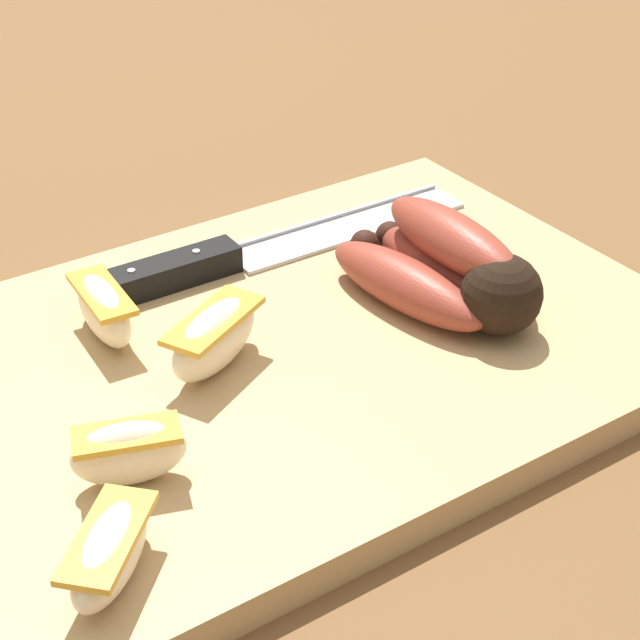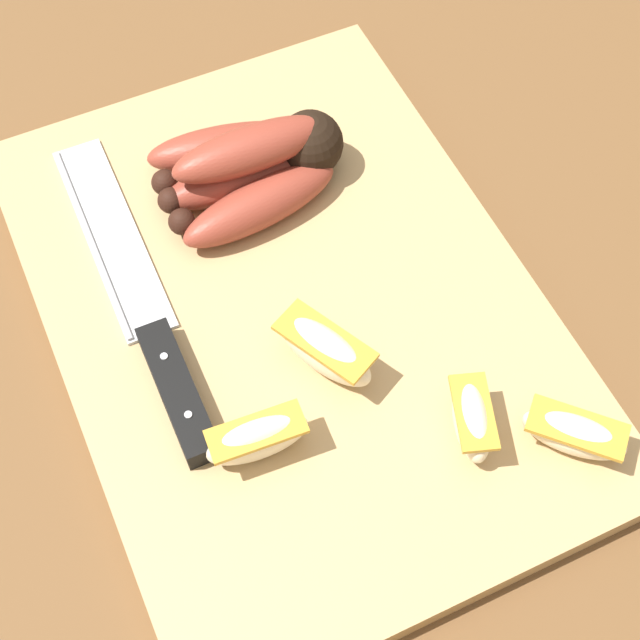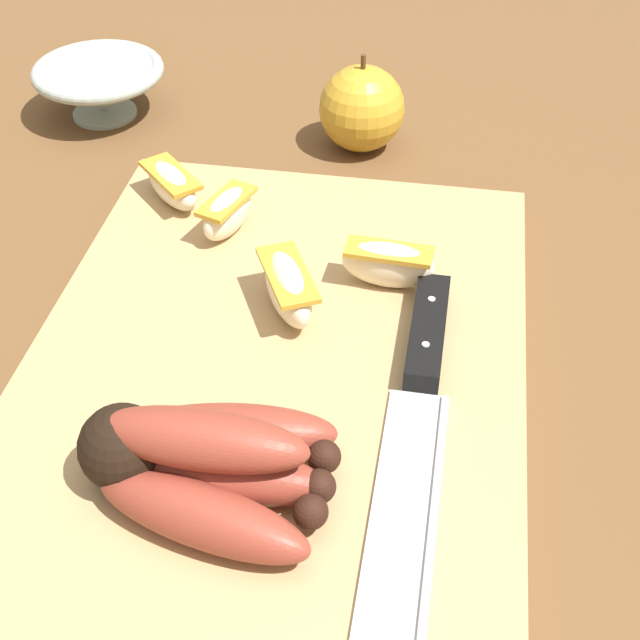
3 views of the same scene
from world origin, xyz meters
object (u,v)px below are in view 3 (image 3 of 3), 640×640
Objects in this scene: chefs_knife at (421,387)px; apple_wedge_far at (287,287)px; apple_wedge_near at (172,184)px; apple_wedge_extra at (388,264)px; ceramic_bowl at (100,86)px; banana_bunch at (201,462)px; apple_wedge_middle at (227,213)px; whole_apple at (362,109)px.

chefs_knife is 3.70× the size of apple_wedge_far.
apple_wedge_extra reaches higher than apple_wedge_near.
apple_wedge_extra is 0.55× the size of ceramic_bowl.
apple_wedge_middle is at bearing -169.49° from banana_bunch.
whole_apple is (-0.22, -0.05, -0.00)m from apple_wedge_extra.
whole_apple is at bearing 156.20° from apple_wedge_middle.
apple_wedge_middle is at bearing -23.80° from whole_apple.
apple_wedge_far reaches higher than apple_wedge_extra.
chefs_knife is 0.22m from apple_wedge_middle.
ceramic_bowl is at bearing -128.84° from apple_wedge_extra.
chefs_knife is 4.67× the size of apple_wedge_middle.
chefs_knife is 0.33m from whole_apple.
apple_wedge_extra is (-0.10, -0.03, 0.01)m from chefs_knife.
apple_wedge_middle is 0.49× the size of ceramic_bowl.
chefs_knife is 0.47m from ceramic_bowl.
apple_wedge_far is at bearing 173.86° from banana_bunch.
apple_wedge_far is (-0.07, -0.10, 0.01)m from chefs_knife.
whole_apple is at bearing -167.93° from apple_wedge_extra.
apple_wedge_far is at bearing -3.72° from whole_apple.
apple_wedge_far reaches higher than apple_wedge_near.
ceramic_bowl is (-0.34, -0.33, 0.00)m from chefs_knife.
banana_bunch is 1.17× the size of ceramic_bowl.
apple_wedge_far reaches higher than ceramic_bowl.
ceramic_bowl is at bearing -140.00° from apple_wedge_far.
apple_wedge_far is 1.13× the size of apple_wedge_extra.
chefs_knife is 0.12m from apple_wedge_far.
banana_bunch is at bearing 26.38° from ceramic_bowl.
apple_wedge_far is 0.86× the size of whole_apple.
banana_bunch is 0.48m from ceramic_bowl.
apple_wedge_far reaches higher than chefs_knife.
apple_wedge_near is (-0.27, -0.10, -0.01)m from banana_bunch.
whole_apple reaches higher than banana_bunch.
apple_wedge_near is at bearing -42.67° from whole_apple.
ceramic_bowl reaches higher than apple_wedge_near.
banana_bunch is at bearing -22.44° from apple_wedge_extra.
whole_apple is at bearing 85.79° from ceramic_bowl.
apple_wedge_middle is (-0.15, -0.16, 0.01)m from chefs_knife.
ceramic_bowl is at bearing -153.62° from banana_bunch.
chefs_knife is 4.40× the size of apple_wedge_near.
apple_wedge_extra is 0.22m from whole_apple.
banana_bunch is 0.16m from apple_wedge_far.
apple_wedge_far is 0.26m from whole_apple.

